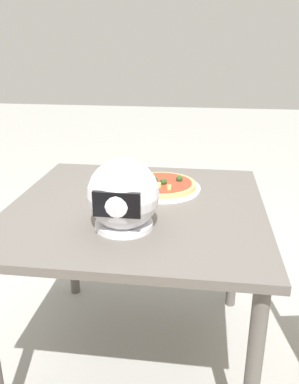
{
  "coord_description": "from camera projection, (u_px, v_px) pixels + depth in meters",
  "views": [
    {
      "loc": [
        -0.24,
        1.42,
        1.32
      ],
      "look_at": [
        -0.04,
        -0.09,
        0.75
      ],
      "focal_mm": 37.92,
      "sensor_mm": 36.0,
      "label": 1
    }
  ],
  "objects": [
    {
      "name": "motorcycle_helmet",
      "position": [
        123.0,
        196.0,
        1.33
      ],
      "size": [
        0.24,
        0.24,
        0.24
      ],
      "color": "silver",
      "rests_on": "dining_table"
    },
    {
      "name": "dining_table",
      "position": [
        137.0,
        225.0,
        1.58
      ],
      "size": [
        0.97,
        0.98,
        0.73
      ],
      "color": "#5B5651",
      "rests_on": "ground"
    },
    {
      "name": "pizza",
      "position": [
        161.0,
        184.0,
        1.7
      ],
      "size": [
        0.29,
        0.29,
        0.05
      ],
      "color": "tan",
      "rests_on": "pizza_plate"
    },
    {
      "name": "pizza_plate",
      "position": [
        161.0,
        188.0,
        1.71
      ],
      "size": [
        0.33,
        0.33,
        0.01
      ],
      "primitive_type": "cylinder",
      "color": "white",
      "rests_on": "dining_table"
    },
    {
      "name": "ground_plane",
      "position": [
        139.0,
        354.0,
        1.81
      ],
      "size": [
        14.0,
        14.0,
        0.0
      ],
      "primitive_type": "plane",
      "color": "#9E9E99"
    }
  ]
}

